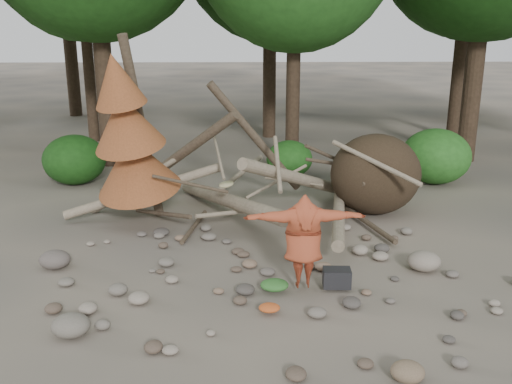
{
  "coord_description": "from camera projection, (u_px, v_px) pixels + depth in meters",
  "views": [
    {
      "loc": [
        -0.68,
        -9.02,
        4.54
      ],
      "look_at": [
        -0.39,
        1.5,
        1.4
      ],
      "focal_mm": 40.0,
      "sensor_mm": 36.0,
      "label": 1
    }
  ],
  "objects": [
    {
      "name": "boulder_front_right",
      "position": [
        408.0,
        372.0,
        7.49
      ],
      "size": [
        0.45,
        0.41,
        0.27
      ],
      "primitive_type": "ellipsoid",
      "color": "#756049",
      "rests_on": "ground"
    },
    {
      "name": "dead_conifer",
      "position": [
        130.0,
        138.0,
        12.5
      ],
      "size": [
        2.06,
        2.16,
        4.35
      ],
      "color": "#4C3F30",
      "rests_on": "ground"
    },
    {
      "name": "cloth_orange",
      "position": [
        269.0,
        310.0,
        9.22
      ],
      "size": [
        0.35,
        0.29,
        0.13
      ],
      "primitive_type": "ellipsoid",
      "color": "#B24A1E",
      "rests_on": "ground"
    },
    {
      "name": "ground",
      "position": [
        280.0,
        293.0,
        9.96
      ],
      "size": [
        120.0,
        120.0,
        0.0
      ],
      "primitive_type": "plane",
      "color": "#514C44",
      "rests_on": "ground"
    },
    {
      "name": "boulder_front_left",
      "position": [
        71.0,
        325.0,
        8.55
      ],
      "size": [
        0.58,
        0.52,
        0.35
      ],
      "primitive_type": "ellipsoid",
      "color": "#6A6358",
      "rests_on": "ground"
    },
    {
      "name": "boulder_mid_right",
      "position": [
        424.0,
        261.0,
        10.81
      ],
      "size": [
        0.63,
        0.57,
        0.38
      ],
      "primitive_type": "ellipsoid",
      "color": "gray",
      "rests_on": "ground"
    },
    {
      "name": "bush_mid",
      "position": [
        289.0,
        159.0,
        17.29
      ],
      "size": [
        1.4,
        1.4,
        1.12
      ],
      "primitive_type": "ellipsoid",
      "color": "#205719",
      "rests_on": "ground"
    },
    {
      "name": "frisbee_thrower",
      "position": [
        303.0,
        241.0,
        9.82
      ],
      "size": [
        2.51,
        0.67,
        1.85
      ],
      "color": "#9C3D23",
      "rests_on": "ground"
    },
    {
      "name": "boulder_mid_left",
      "position": [
        55.0,
        259.0,
        10.92
      ],
      "size": [
        0.59,
        0.53,
        0.35
      ],
      "primitive_type": "ellipsoid",
      "color": "#5B524C",
      "rests_on": "ground"
    },
    {
      "name": "bush_left",
      "position": [
        74.0,
        160.0,
        16.5
      ],
      "size": [
        1.8,
        1.8,
        1.44
      ],
      "primitive_type": "ellipsoid",
      "color": "#184512",
      "rests_on": "ground"
    },
    {
      "name": "bush_right",
      "position": [
        436.0,
        156.0,
        16.56
      ],
      "size": [
        2.0,
        2.0,
        1.6
      ],
      "primitive_type": "ellipsoid",
      "color": "#296820",
      "rests_on": "ground"
    },
    {
      "name": "deadfall_pile",
      "position": [
        352.0,
        177.0,
        13.8
      ],
      "size": [
        8.55,
        5.24,
        3.3
      ],
      "color": "#332619",
      "rests_on": "ground"
    },
    {
      "name": "backpack",
      "position": [
        337.0,
        281.0,
        10.05
      ],
      "size": [
        0.5,
        0.35,
        0.32
      ],
      "primitive_type": "cube",
      "rotation": [
        0.0,
        0.0,
        -0.06
      ],
      "color": "black",
      "rests_on": "ground"
    },
    {
      "name": "cloth_green",
      "position": [
        274.0,
        288.0,
        9.95
      ],
      "size": [
        0.5,
        0.41,
        0.19
      ],
      "primitive_type": "ellipsoid",
      "color": "#2E6327",
      "rests_on": "ground"
    }
  ]
}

